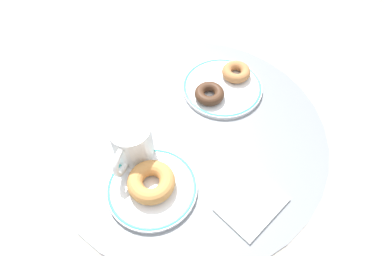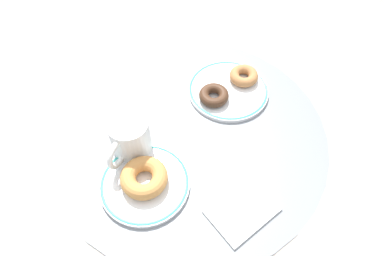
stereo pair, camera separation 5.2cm
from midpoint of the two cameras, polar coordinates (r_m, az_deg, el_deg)
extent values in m
cube|color=#9E9389|center=(1.53, 0.74, -18.05)|extent=(7.00, 7.00, 0.02)
cylinder|color=slate|center=(0.82, 1.30, -1.09)|extent=(0.66, 0.66, 0.02)
cylinder|color=slate|center=(1.15, 0.95, -11.87)|extent=(0.06, 0.06, 0.73)
cylinder|color=slate|center=(1.50, 0.74, -17.79)|extent=(0.34, 0.34, 0.03)
cylinder|color=white|center=(0.74, -5.95, -9.47)|extent=(0.20, 0.20, 0.01)
torus|color=#38B2A8|center=(0.74, -5.97, -9.36)|extent=(0.19, 0.19, 0.01)
cylinder|color=white|center=(0.90, 7.81, 6.30)|extent=(0.21, 0.21, 0.01)
torus|color=#38B2A8|center=(0.90, 7.84, 6.44)|extent=(0.21, 0.21, 0.01)
torus|color=#BC7F42|center=(0.72, -6.06, -8.43)|extent=(0.14, 0.14, 0.03)
torus|color=#A36B3D|center=(0.92, 10.41, 8.63)|extent=(0.10, 0.10, 0.03)
torus|color=#422819|center=(0.86, 5.47, 5.46)|extent=(0.11, 0.11, 0.03)
cube|color=white|center=(0.73, 10.56, -13.60)|extent=(0.14, 0.11, 0.01)
cylinder|color=white|center=(0.76, -8.46, -1.45)|extent=(0.09, 0.09, 0.10)
torus|color=white|center=(0.73, -10.42, -4.30)|extent=(0.07, 0.04, 0.07)
camera|label=1|loc=(0.03, -88.13, 2.57)|focal=31.50mm
camera|label=2|loc=(0.03, 91.87, -2.57)|focal=31.50mm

